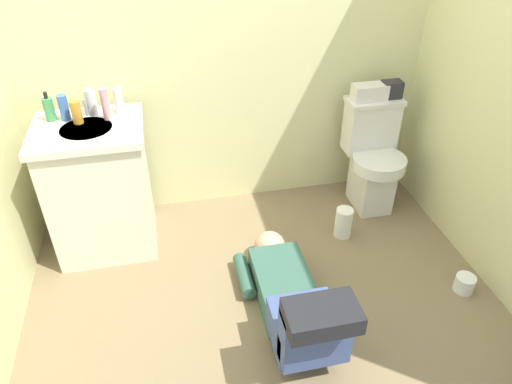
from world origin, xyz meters
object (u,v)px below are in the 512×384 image
object	(u,v)px
paper_towel_roll	(344,223)
toilet_paper_roll	(464,284)
tissue_box	(370,92)
soap_dispenser	(49,109)
toilet	(372,157)
toiletry_bag	(392,89)
faucet	(86,107)
bottle_clear	(91,102)
bottle_blue	(64,108)
bottle_pink	(105,104)
person_plumber	(293,300)
bottle_amber	(76,112)
bottle_white	(119,101)
vanity_cabinet	(100,187)

from	to	relation	value
paper_towel_roll	toilet_paper_roll	xyz separation A→B (m)	(0.49, -0.61, -0.05)
tissue_box	soap_dispenser	bearing A→B (deg)	-178.95
toilet	soap_dispenser	size ratio (longest dim) A/B	4.52
toilet	toiletry_bag	world-z (taller)	toiletry_bag
faucet	bottle_clear	distance (m)	0.04
tissue_box	toilet	bearing A→B (deg)	-63.57
toiletry_bag	bottle_blue	bearing A→B (deg)	-178.67
bottle_pink	toilet_paper_roll	xyz separation A→B (m)	(1.85, -0.93, -0.86)
person_plumber	toilet_paper_roll	distance (m)	1.02
person_plumber	bottle_blue	xyz separation A→B (m)	(-1.05, 0.99, 0.72)
bottle_amber	bottle_pink	size ratio (longest dim) A/B	0.71
tissue_box	soap_dispenser	world-z (taller)	soap_dispenser
toilet	bottle_white	distance (m)	1.67
person_plumber	tissue_box	size ratio (longest dim) A/B	4.84
toiletry_bag	bottle_amber	bearing A→B (deg)	-176.96
bottle_clear	toilet_paper_roll	distance (m)	2.34
bottle_blue	toiletry_bag	bearing A→B (deg)	1.33
vanity_cabinet	tissue_box	distance (m)	1.77
person_plumber	toilet_paper_roll	size ratio (longest dim) A/B	9.68
paper_towel_roll	tissue_box	bearing A→B (deg)	58.12
faucet	bottle_amber	bearing A→B (deg)	-115.89
bottle_blue	bottle_amber	distance (m)	0.09
tissue_box	bottle_clear	size ratio (longest dim) A/B	1.47
bottle_clear	bottle_pink	bearing A→B (deg)	-44.69
bottle_amber	bottle_clear	bearing A→B (deg)	53.10
toilet	vanity_cabinet	distance (m)	1.77
toiletry_bag	bottle_blue	size ratio (longest dim) A/B	0.86
person_plumber	bottle_white	size ratio (longest dim) A/B	7.36
vanity_cabinet	tissue_box	world-z (taller)	tissue_box
toiletry_bag	paper_towel_roll	xyz separation A→B (m)	(-0.41, -0.41, -0.70)
paper_towel_roll	toilet_paper_roll	bearing A→B (deg)	-50.74
toilet	paper_towel_roll	xyz separation A→B (m)	(-0.30, -0.32, -0.27)
person_plumber	soap_dispenser	size ratio (longest dim) A/B	6.42
bottle_pink	tissue_box	bearing A→B (deg)	3.08
soap_dispenser	bottle_blue	xyz separation A→B (m)	(0.08, -0.01, 0.00)
bottle_blue	bottle_amber	bearing A→B (deg)	-38.89
toilet	tissue_box	distance (m)	0.44
soap_dispenser	bottle_white	size ratio (longest dim) A/B	1.15
toilet	soap_dispenser	distance (m)	2.02
soap_dispenser	bottle_white	distance (m)	0.37
toilet	bottle_blue	xyz separation A→B (m)	(-1.88, 0.04, 0.52)
bottle_white	bottle_blue	bearing A→B (deg)	-173.81
bottle_pink	toilet	bearing A→B (deg)	-0.14
bottle_pink	bottle_amber	bearing A→B (deg)	-174.43
bottle_amber	person_plumber	bearing A→B (deg)	-43.52
bottle_clear	person_plumber	bearing A→B (deg)	-48.53
bottle_blue	paper_towel_roll	world-z (taller)	bottle_blue
toilet_paper_roll	faucet	bearing A→B (deg)	152.97
bottle_pink	toiletry_bag	bearing A→B (deg)	2.82
bottle_blue	bottle_clear	xyz separation A→B (m)	(0.14, 0.04, 0.00)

